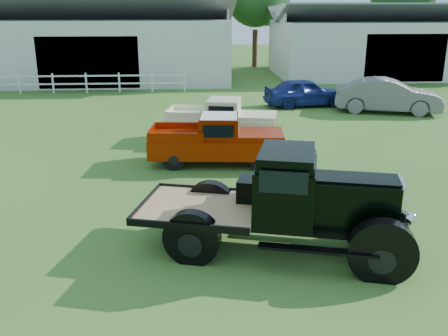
{
  "coord_description": "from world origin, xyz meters",
  "views": [
    {
      "loc": [
        -0.62,
        -11.1,
        5.05
      ],
      "look_at": [
        0.2,
        1.2,
        1.05
      ],
      "focal_mm": 40.0,
      "sensor_mm": 36.0,
      "label": 1
    }
  ],
  "objects_px": {
    "vintage_flatbed": "(280,201)",
    "misc_car_grey": "(388,96)",
    "white_pickup": "(221,120)",
    "misc_car_blue": "(305,92)",
    "red_pickup": "(216,139)"
  },
  "relations": [
    {
      "from": "white_pickup",
      "to": "misc_car_blue",
      "type": "bearing_deg",
      "value": 66.03
    },
    {
      "from": "red_pickup",
      "to": "misc_car_blue",
      "type": "xyz_separation_m",
      "value": [
        5.22,
        9.85,
        -0.1
      ]
    },
    {
      "from": "misc_car_blue",
      "to": "red_pickup",
      "type": "bearing_deg",
      "value": 144.19
    },
    {
      "from": "white_pickup",
      "to": "misc_car_blue",
      "type": "xyz_separation_m",
      "value": [
        4.86,
        6.82,
        -0.08
      ]
    },
    {
      "from": "misc_car_blue",
      "to": "misc_car_grey",
      "type": "bearing_deg",
      "value": -125.3
    },
    {
      "from": "misc_car_blue",
      "to": "misc_car_grey",
      "type": "xyz_separation_m",
      "value": [
        3.7,
        -1.92,
        0.1
      ]
    },
    {
      "from": "misc_car_grey",
      "to": "white_pickup",
      "type": "bearing_deg",
      "value": 136.81
    },
    {
      "from": "white_pickup",
      "to": "red_pickup",
      "type": "bearing_deg",
      "value": -85.22
    },
    {
      "from": "red_pickup",
      "to": "misc_car_grey",
      "type": "relative_size",
      "value": 0.9
    },
    {
      "from": "red_pickup",
      "to": "white_pickup",
      "type": "distance_m",
      "value": 3.06
    },
    {
      "from": "white_pickup",
      "to": "misc_car_grey",
      "type": "distance_m",
      "value": 9.86
    },
    {
      "from": "white_pickup",
      "to": "misc_car_blue",
      "type": "distance_m",
      "value": 8.38
    },
    {
      "from": "white_pickup",
      "to": "misc_car_blue",
      "type": "relative_size",
      "value": 1.02
    },
    {
      "from": "vintage_flatbed",
      "to": "misc_car_grey",
      "type": "bearing_deg",
      "value": 75.57
    },
    {
      "from": "vintage_flatbed",
      "to": "misc_car_grey",
      "type": "height_order",
      "value": "vintage_flatbed"
    }
  ]
}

